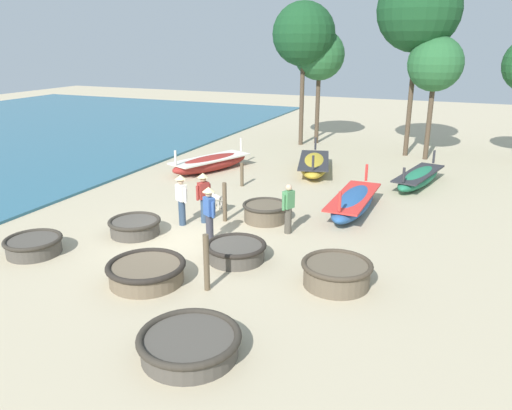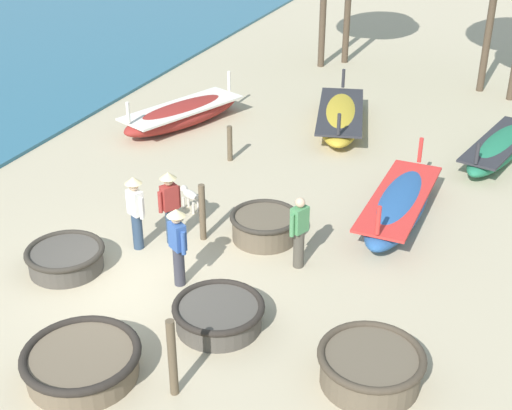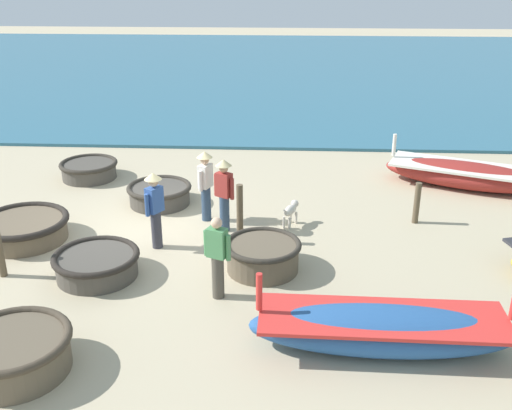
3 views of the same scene
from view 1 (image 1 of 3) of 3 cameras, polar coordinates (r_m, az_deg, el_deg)
name	(u,v)px [view 1 (image 1 of 3)]	position (r m, az deg, el deg)	size (l,w,h in m)	color
ground_plane	(184,241)	(15.01, -8.27, -4.11)	(80.00, 80.00, 0.00)	#BCAD8C
coracle_beside_post	(135,226)	(15.71, -13.68, -2.36)	(1.59, 1.59, 0.49)	#4C473F
coracle_upturned	(337,272)	(12.34, 9.20, -7.62)	(1.74, 1.74, 0.61)	brown
coracle_front_left	(190,343)	(9.82, -7.61, -15.39)	(1.99, 1.99, 0.48)	#4C473F
coracle_far_left	(265,211)	(16.39, 1.09, -0.73)	(1.52, 1.52, 0.60)	brown
coracle_weathered	(34,245)	(15.23, -24.08, -4.19)	(1.58, 1.58, 0.48)	#4C473F
coracle_front_right	(236,251)	(13.55, -2.31, -5.23)	(1.66, 1.66, 0.49)	#4C473F
coracle_tilted	(146,271)	(12.63, -12.43, -7.41)	(1.95, 1.95, 0.53)	brown
long_boat_blue_hull	(353,202)	(17.49, 11.06, 0.32)	(1.21, 4.18, 1.28)	#285693
long_boat_white_hull	(211,163)	(22.85, -5.22, 4.81)	(2.67, 4.38, 1.23)	maroon
long_boat_ochre_hull	(419,178)	(21.43, 18.08, 2.98)	(1.81, 4.18, 1.14)	#237551
long_boat_green_hull	(314,164)	(22.68, 6.64, 4.64)	(2.31, 4.46, 1.19)	gold
fisherman_by_coracle	(181,197)	(16.00, -8.53, 0.96)	(0.49, 0.36, 1.67)	#2D425B
fisherman_standing_left	(209,211)	(14.59, -5.38, -0.63)	(0.47, 0.37, 1.67)	#383842
fisherman_standing_right	(288,207)	(15.21, 3.72, -0.28)	(0.33, 0.50, 1.57)	#4C473D
fisherman_with_hat	(204,194)	(16.13, -6.02, 1.22)	(0.36, 0.47, 1.67)	#2D425B
dog	(216,198)	(17.70, -4.62, 0.84)	(0.64, 0.40, 0.55)	beige
mooring_post_shoreline	(242,174)	(20.27, -1.62, 3.51)	(0.14, 0.14, 0.98)	brown
mooring_post_inland	(225,202)	(16.30, -3.60, 0.35)	(0.14, 0.14, 1.31)	brown
mooring_post_mid_beach	(206,263)	(11.86, -5.68, -6.58)	(0.14, 0.14, 1.42)	brown
tree_right_mid	(435,64)	(25.86, 19.81, 14.88)	(2.59, 2.59, 5.90)	#4C3D2D
tree_left_mid	(319,55)	(28.78, 7.27, 16.60)	(2.75, 2.75, 6.27)	#4C3D2D
tree_rightmost	(304,34)	(28.16, 5.47, 18.84)	(3.36, 3.36, 7.65)	#4C3D2D
tree_tall_back	(419,10)	(26.46, 18.13, 20.42)	(3.96, 3.96, 9.01)	#4C3D2D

